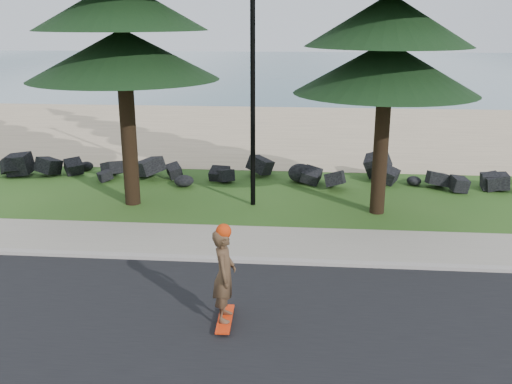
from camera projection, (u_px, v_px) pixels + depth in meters
ground at (241, 247)px, 13.50m from camera, size 160.00×160.00×0.00m
road at (210, 353)px, 9.21m from camera, size 160.00×7.00×0.02m
kerb at (236, 260)px, 12.62m from camera, size 160.00×0.20×0.10m
sidewalk at (242, 242)px, 13.68m from camera, size 160.00×2.00×0.08m
beach_sand at (274, 131)px, 27.31m from camera, size 160.00×15.00×0.01m
ocean at (293, 67)px, 62.07m from camera, size 160.00×58.00×0.01m
seawall_boulders at (260, 182)px, 18.83m from camera, size 60.00×2.40×1.10m
lamp_post at (253, 59)px, 15.33m from camera, size 0.25×0.14×8.14m
skateboarder at (224, 275)px, 9.82m from camera, size 0.42×1.01×1.86m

